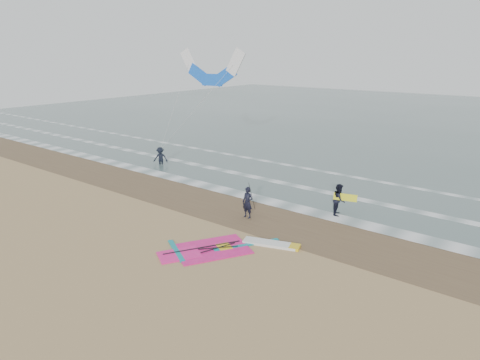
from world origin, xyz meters
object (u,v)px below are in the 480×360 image
Objects in this scene: person_standing at (248,203)px; person_walking at (339,199)px; windsurf_rig at (228,248)px; surf_kite at (212,71)px; person_wading at (160,154)px.

person_standing is 5.20m from person_walking.
surf_kite reaches higher than windsurf_rig.
surf_kite is at bearing 55.65° from person_walking.
person_walking is at bearing 43.60° from person_standing.
surf_kite is (-8.81, 7.19, 6.63)m from person_standing.
person_wading is at bearing 148.53° from windsurf_rig.
person_standing is 0.98× the size of person_walking.
person_wading is (-12.62, 4.99, 0.02)m from person_standing.
windsurf_rig is at bearing -62.14° from person_wading.
person_standing is at bearing 113.71° from windsurf_rig.
surf_kite reaches higher than person_wading.
windsurf_rig is 16.74m from person_wading.
windsurf_rig is 3.18× the size of person_standing.
surf_kite is (-12.63, 3.66, 6.61)m from person_walking.
surf_kite is at bearing 133.73° from windsurf_rig.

